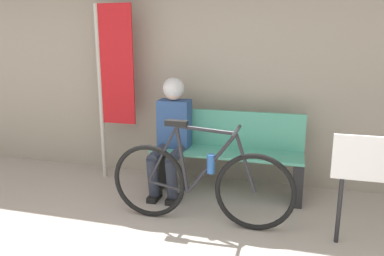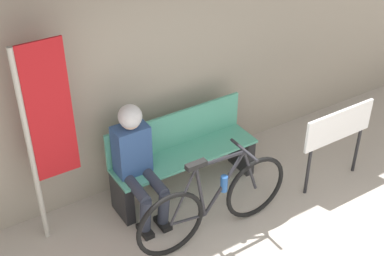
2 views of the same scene
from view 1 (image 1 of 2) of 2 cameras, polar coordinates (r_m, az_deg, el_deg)
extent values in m
cube|color=#9E9384|center=(4.39, 0.76, 12.98)|extent=(12.00, 0.12, 3.20)
cube|color=#51A88E|center=(3.98, 5.25, -3.77)|extent=(1.59, 0.42, 0.03)
cube|color=#51A88E|center=(4.10, 5.80, -0.12)|extent=(1.59, 0.03, 0.40)
cube|color=#232326|center=(4.24, -4.84, -6.07)|extent=(0.10, 0.36, 0.45)
cube|color=#232326|center=(4.00, 15.83, -7.77)|extent=(0.10, 0.36, 0.45)
torus|color=black|center=(3.52, -6.57, -8.06)|extent=(0.70, 0.05, 0.70)
torus|color=black|center=(3.31, 9.55, -9.65)|extent=(0.70, 0.05, 0.70)
cylinder|color=#232328|center=(3.21, 2.11, -0.28)|extent=(0.53, 0.03, 0.07)
cylinder|color=#232328|center=(3.28, 2.89, -5.48)|extent=(0.46, 0.03, 0.59)
cylinder|color=#232328|center=(3.34, -1.53, -4.81)|extent=(0.13, 0.03, 0.61)
cylinder|color=#232328|center=(3.48, -3.68, -8.87)|extent=(0.38, 0.03, 0.09)
cylinder|color=#232328|center=(3.39, -4.54, -4.03)|extent=(0.29, 0.02, 0.55)
cylinder|color=#232328|center=(3.22, 8.17, -5.37)|extent=(0.20, 0.03, 0.52)
cube|color=black|center=(3.27, -2.38, 0.74)|extent=(0.20, 0.07, 0.05)
cylinder|color=#232328|center=(3.16, 6.76, -0.53)|extent=(0.03, 0.40, 0.03)
cylinder|color=#235199|center=(3.28, 2.89, -5.48)|extent=(0.07, 0.07, 0.17)
cylinder|color=#2D3342|center=(3.96, -5.12, -3.78)|extent=(0.11, 0.42, 0.13)
cylinder|color=#2D3342|center=(3.87, -5.97, -7.52)|extent=(0.11, 0.17, 0.42)
cube|color=black|center=(3.98, -5.73, -10.45)|extent=(0.10, 0.22, 0.06)
cylinder|color=#2D3342|center=(3.89, -2.36, -4.02)|extent=(0.11, 0.42, 0.13)
cylinder|color=#2D3342|center=(3.81, -3.14, -7.83)|extent=(0.11, 0.17, 0.42)
cube|color=black|center=(3.92, -2.96, -10.80)|extent=(0.10, 0.22, 0.06)
cube|color=#2D4C84|center=(4.08, -2.68, 0.70)|extent=(0.34, 0.22, 0.52)
sphere|color=beige|center=(4.00, -2.83, 5.65)|extent=(0.20, 0.20, 0.20)
sphere|color=silver|center=(3.99, -2.83, 6.08)|extent=(0.23, 0.23, 0.23)
cylinder|color=#B7B2A8|center=(4.48, -13.76, 4.97)|extent=(0.05, 0.05, 2.01)
cube|color=red|center=(4.34, -11.38, 9.35)|extent=(0.40, 0.02, 1.33)
cylinder|color=#232326|center=(3.33, 21.48, -11.66)|extent=(0.04, 0.04, 0.56)
camera|label=2|loc=(3.67, -86.20, 37.21)|focal=50.00mm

